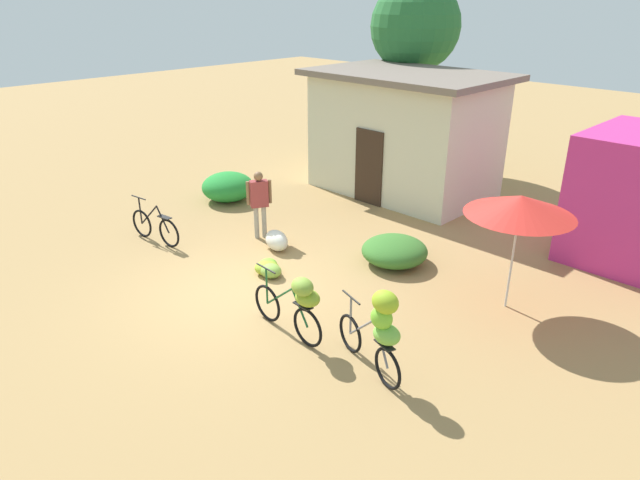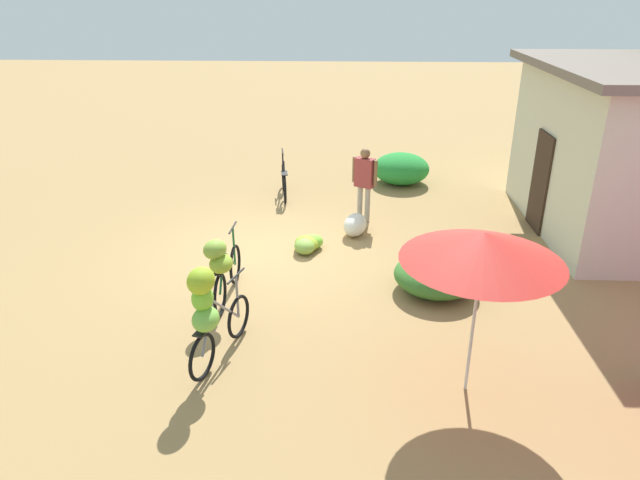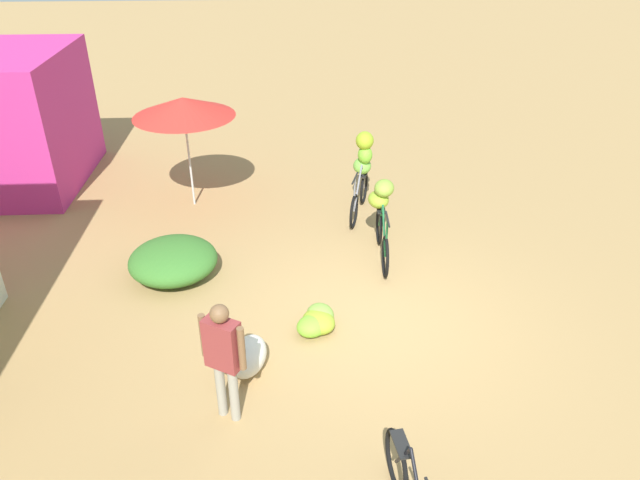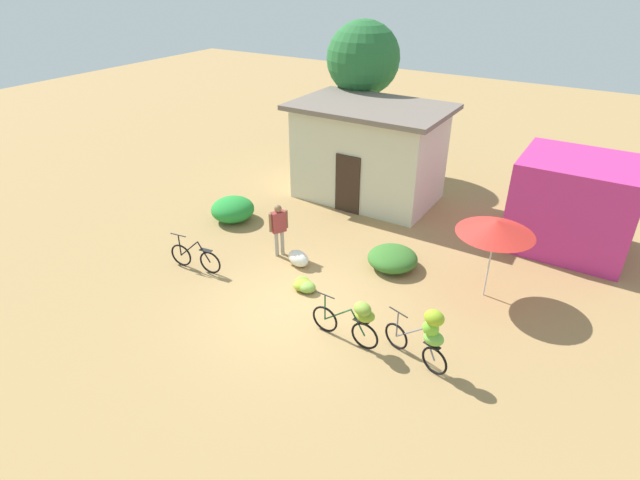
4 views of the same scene
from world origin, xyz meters
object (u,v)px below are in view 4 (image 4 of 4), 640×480
(shop_pink, at_px, (573,204))
(produce_sack, at_px, (298,258))
(market_umbrella, at_px, (496,227))
(person_vendor, at_px, (279,225))
(bicycle_center_loaded, at_px, (428,333))
(banana_pile_on_ground, at_px, (303,285))
(tree_behind_building, at_px, (363,59))
(bicycle_leftmost, at_px, (195,258))
(building_low, at_px, (369,152))
(bicycle_near_pile, at_px, (356,318))

(shop_pink, distance_m, produce_sack, 8.10)
(market_umbrella, distance_m, person_vendor, 5.82)
(shop_pink, bearing_deg, person_vendor, -144.30)
(bicycle_center_loaded, relative_size, banana_pile_on_ground, 2.07)
(market_umbrella, bearing_deg, tree_behind_building, 137.81)
(tree_behind_building, relative_size, bicycle_leftmost, 3.50)
(building_low, xyz_separation_m, produce_sack, (0.52, -5.21, -1.46))
(tree_behind_building, distance_m, bicycle_near_pile, 11.51)
(tree_behind_building, relative_size, produce_sack, 8.12)
(bicycle_center_loaded, bearing_deg, tree_behind_building, 124.69)
(bicycle_leftmost, xyz_separation_m, produce_sack, (2.29, 1.66, -0.14))
(building_low, relative_size, banana_pile_on_ground, 6.64)
(market_umbrella, distance_m, bicycle_near_pile, 4.10)
(tree_behind_building, bearing_deg, shop_pink, -16.61)
(market_umbrella, relative_size, bicycle_center_loaded, 1.33)
(bicycle_leftmost, distance_m, person_vendor, 2.47)
(person_vendor, bearing_deg, bicycle_near_pile, -31.63)
(banana_pile_on_ground, xyz_separation_m, produce_sack, (-0.78, 0.92, 0.08))
(building_low, height_order, produce_sack, building_low)
(tree_behind_building, xyz_separation_m, bicycle_center_loaded, (6.63, -9.57, -3.38))
(bicycle_center_loaded, bearing_deg, produce_sack, 156.58)
(produce_sack, bearing_deg, banana_pile_on_ground, -49.79)
(produce_sack, height_order, person_vendor, person_vendor)
(market_umbrella, distance_m, produce_sack, 5.31)
(building_low, bearing_deg, person_vendor, -92.93)
(building_low, xyz_separation_m, shop_pink, (6.66, -0.06, -0.33))
(bicycle_leftmost, bearing_deg, person_vendor, 50.70)
(tree_behind_building, xyz_separation_m, market_umbrella, (6.96, -6.31, -2.31))
(banana_pile_on_ground, bearing_deg, bicycle_leftmost, -166.39)
(bicycle_near_pile, relative_size, person_vendor, 1.08)
(produce_sack, relative_size, person_vendor, 0.44)
(bicycle_leftmost, distance_m, produce_sack, 2.84)
(building_low, distance_m, tree_behind_building, 3.88)
(bicycle_center_loaded, bearing_deg, bicycle_leftmost, 177.54)
(building_low, bearing_deg, bicycle_leftmost, -104.45)
(produce_sack, bearing_deg, market_umbrella, 15.18)
(bicycle_near_pile, bearing_deg, banana_pile_on_ground, 151.34)
(shop_pink, bearing_deg, building_low, 179.51)
(person_vendor, bearing_deg, building_low, 87.07)
(bicycle_center_loaded, bearing_deg, shop_pink, 77.14)
(tree_behind_building, bearing_deg, market_umbrella, -42.19)
(bicycle_near_pile, relative_size, produce_sack, 2.46)
(shop_pink, bearing_deg, banana_pile_on_ground, -131.41)
(tree_behind_building, relative_size, person_vendor, 3.57)
(banana_pile_on_ground, bearing_deg, tree_behind_building, 108.71)
(market_umbrella, xyz_separation_m, banana_pile_on_ground, (-4.06, -2.23, -1.83))
(market_umbrella, bearing_deg, bicycle_leftmost, -157.36)
(building_low, height_order, shop_pink, building_low)
(building_low, distance_m, bicycle_center_loaded, 8.80)
(bicycle_leftmost, xyz_separation_m, person_vendor, (1.52, 1.85, 0.61))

